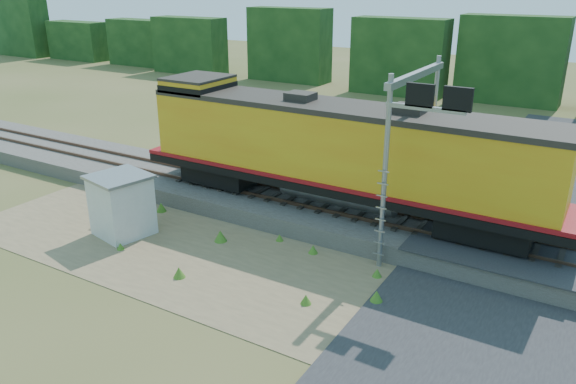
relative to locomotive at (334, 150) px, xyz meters
The scene contains 10 objects.
ground 6.98m from the locomotive, 83.80° to the right, with size 140.00×140.00×0.00m, color #475123.
ballast 3.18m from the locomotive, ahead, with size 70.00×5.00×0.80m, color slate.
rails 2.71m from the locomotive, ahead, with size 70.00×1.54×0.16m.
dirt_shoulder 6.65m from the locomotive, 103.77° to the right, with size 26.00×8.00×0.03m, color #8C7754.
road 9.89m from the locomotive, 34.50° to the right, with size 7.00×66.00×0.86m.
tree_line_north 32.01m from the locomotive, 88.83° to the left, with size 130.00×3.00×6.50m.
weed_clumps 7.43m from the locomotive, 115.77° to the right, with size 15.00×6.20×0.56m, color #457621, non-canonical shape.
locomotive is the anchor object (origin of this frame).
shed 9.59m from the locomotive, 141.75° to the right, with size 2.75×2.75×2.74m.
signal_gantry 4.47m from the locomotive, ahead, with size 2.98×6.20×7.53m.
Camera 1 is at (9.82, -15.47, 10.63)m, focal length 35.00 mm.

